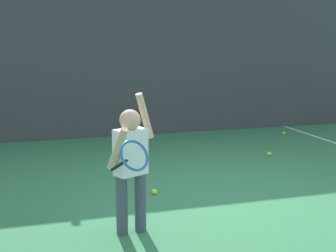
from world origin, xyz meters
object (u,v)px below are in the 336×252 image
at_px(tennis_ball_1, 154,192).
at_px(tennis_ball_5, 284,133).
at_px(tennis_ball_2, 269,154).
at_px(tennis_player, 131,160).

relative_size(tennis_ball_1, tennis_ball_5, 1.00).
height_order(tennis_ball_1, tennis_ball_5, same).
bearing_deg(tennis_ball_2, tennis_ball_5, 52.60).
bearing_deg(tennis_ball_5, tennis_ball_1, -140.48).
xyz_separation_m(tennis_player, tennis_ball_1, (0.52, 1.06, -0.69)).
bearing_deg(tennis_ball_5, tennis_player, -135.40).
relative_size(tennis_player, tennis_ball_1, 20.46).
height_order(tennis_player, tennis_ball_5, tennis_player).
xyz_separation_m(tennis_ball_1, tennis_ball_2, (2.29, 1.35, 0.00)).
xyz_separation_m(tennis_player, tennis_ball_5, (3.93, 3.88, -0.69)).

